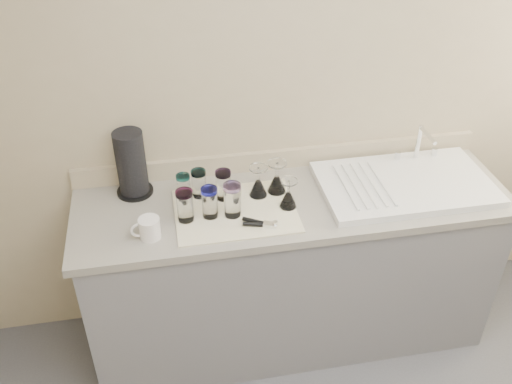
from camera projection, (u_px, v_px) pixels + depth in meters
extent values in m
cube|color=tan|center=(282.00, 104.00, 2.72)|extent=(3.50, 0.04, 2.50)
cube|color=slate|center=(290.00, 273.00, 2.95)|extent=(2.00, 0.60, 0.86)
cube|color=gray|center=(294.00, 203.00, 2.69)|extent=(2.06, 0.62, 0.04)
cube|color=white|center=(405.00, 184.00, 2.75)|extent=(0.82, 0.50, 0.03)
cylinder|color=silver|center=(418.00, 142.00, 2.87)|extent=(0.02, 0.02, 0.18)
cylinder|color=silver|center=(428.00, 135.00, 2.76)|extent=(0.02, 0.16, 0.02)
cylinder|color=silver|center=(398.00, 155.00, 2.90)|extent=(0.03, 0.03, 0.04)
cylinder|color=silver|center=(434.00, 152.00, 2.93)|extent=(0.03, 0.03, 0.04)
cube|color=white|center=(235.00, 211.00, 2.60)|extent=(0.55, 0.42, 0.01)
cylinder|color=white|center=(184.00, 188.00, 2.64)|extent=(0.06, 0.06, 0.11)
cylinder|color=#1C7F7E|center=(183.00, 177.00, 2.60)|extent=(0.06, 0.06, 0.02)
cylinder|color=white|center=(199.00, 185.00, 2.65)|extent=(0.07, 0.07, 0.12)
cylinder|color=#2BB0BD|center=(198.00, 173.00, 2.61)|extent=(0.07, 0.07, 0.02)
cylinder|color=white|center=(224.00, 187.00, 2.64)|extent=(0.07, 0.07, 0.13)
cylinder|color=#793A97|center=(223.00, 173.00, 2.59)|extent=(0.07, 0.07, 0.02)
cylinder|color=white|center=(185.00, 207.00, 2.50)|extent=(0.07, 0.07, 0.13)
cylinder|color=#CB319A|center=(184.00, 193.00, 2.46)|extent=(0.08, 0.08, 0.02)
cylinder|color=white|center=(210.00, 204.00, 2.52)|extent=(0.07, 0.07, 0.13)
cylinder|color=#1D20CF|center=(209.00, 190.00, 2.48)|extent=(0.07, 0.07, 0.02)
cylinder|color=white|center=(232.00, 202.00, 2.53)|extent=(0.08, 0.08, 0.14)
cylinder|color=#BB92DC|center=(232.00, 187.00, 2.48)|extent=(0.08, 0.08, 0.02)
cone|color=white|center=(258.00, 188.00, 2.67)|extent=(0.09, 0.09, 0.08)
cylinder|color=white|center=(258.00, 175.00, 2.63)|extent=(0.01, 0.01, 0.06)
cylinder|color=white|center=(258.00, 168.00, 2.61)|extent=(0.09, 0.09, 0.01)
cone|color=white|center=(277.00, 184.00, 2.70)|extent=(0.09, 0.09, 0.08)
cylinder|color=white|center=(277.00, 170.00, 2.65)|extent=(0.01, 0.01, 0.07)
cylinder|color=white|center=(277.00, 163.00, 2.63)|extent=(0.09, 0.09, 0.01)
cone|color=white|center=(288.00, 200.00, 2.60)|extent=(0.08, 0.08, 0.07)
cylinder|color=white|center=(289.00, 187.00, 2.56)|extent=(0.01, 0.01, 0.06)
cylinder|color=white|center=(289.00, 181.00, 2.54)|extent=(0.08, 0.08, 0.01)
cube|color=silver|center=(270.00, 225.00, 2.49)|extent=(0.07, 0.05, 0.02)
cylinder|color=black|center=(256.00, 224.00, 2.49)|extent=(0.12, 0.05, 0.02)
cylinder|color=black|center=(255.00, 221.00, 2.51)|extent=(0.11, 0.08, 0.02)
cylinder|color=silver|center=(150.00, 228.00, 2.42)|extent=(0.10, 0.10, 0.09)
torus|color=silver|center=(139.00, 230.00, 2.41)|extent=(0.07, 0.02, 0.07)
cylinder|color=black|center=(135.00, 191.00, 2.72)|extent=(0.17, 0.17, 0.01)
cylinder|color=black|center=(131.00, 162.00, 2.63)|extent=(0.14, 0.14, 0.31)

